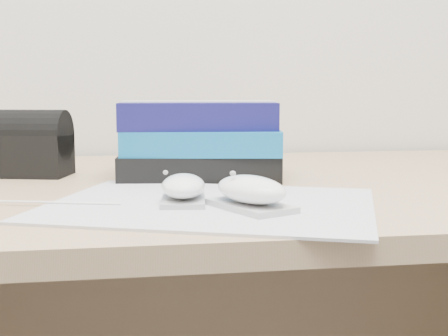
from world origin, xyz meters
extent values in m
cube|color=#A17E59|center=(0.00, 1.58, 0.71)|extent=(1.60, 0.80, 0.03)
cube|color=#A17E59|center=(0.00, 1.96, 0.35)|extent=(1.52, 0.03, 0.35)
cube|color=#9D9CA4|center=(-0.10, 1.37, 0.73)|extent=(0.48, 0.43, 0.00)
cube|color=#A5A5A8|center=(-0.13, 1.38, 0.74)|extent=(0.07, 0.10, 0.01)
ellipsoid|color=white|center=(-0.13, 1.38, 0.75)|extent=(0.07, 0.10, 0.03)
ellipsoid|color=gray|center=(-0.15, 1.38, 0.77)|extent=(0.01, 0.01, 0.01)
cube|color=#B0AFB2|center=(-0.06, 1.32, 0.74)|extent=(0.10, 0.13, 0.01)
ellipsoid|color=white|center=(-0.06, 1.32, 0.76)|extent=(0.10, 0.13, 0.03)
ellipsoid|color=#9C9C9E|center=(-0.08, 1.32, 0.78)|extent=(0.01, 0.01, 0.01)
cylinder|color=white|center=(-0.31, 1.40, 0.73)|extent=(0.21, 0.06, 0.00)
cube|color=black|center=(-0.08, 1.63, 0.75)|extent=(0.28, 0.23, 0.04)
cube|color=#0E659F|center=(-0.08, 1.63, 0.79)|extent=(0.28, 0.23, 0.04)
cube|color=#13114E|center=(-0.08, 1.64, 0.83)|extent=(0.26, 0.22, 0.04)
cube|color=silver|center=(-0.08, 1.61, 0.85)|extent=(0.25, 0.07, 0.00)
cube|color=black|center=(-0.36, 1.68, 0.77)|extent=(0.14, 0.11, 0.07)
cylinder|color=black|center=(-0.36, 1.68, 0.80)|extent=(0.14, 0.11, 0.08)
camera|label=1|loc=(-0.20, 0.61, 0.88)|focal=50.00mm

